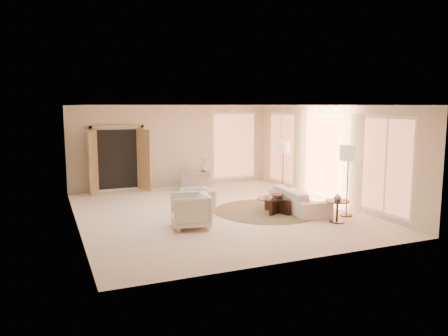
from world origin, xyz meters
name	(u,v)px	position (x,y,z in m)	size (l,w,h in m)	color
room	(216,160)	(0.00, 0.00, 1.40)	(7.04, 8.04, 2.83)	#EEDFC9
windows_right	(324,155)	(3.45, 0.10, 1.35)	(0.10, 6.40, 2.40)	#ED8E5E
window_back_corner	(234,146)	(2.30, 3.95, 1.35)	(1.70, 0.10, 2.40)	#ED8E5E
curtains_right	(305,154)	(3.40, 1.00, 1.30)	(0.06, 5.20, 2.60)	beige
french_doors	(118,159)	(-1.90, 3.82, 1.07)	(1.95, 0.66, 2.16)	tan
area_rug	(267,211)	(1.30, -0.45, 0.01)	(2.83, 2.83, 0.01)	#3F3423
sofa	(299,200)	(2.08, -0.77, 0.31)	(2.10, 0.82, 0.61)	silver
armchair_left	(197,200)	(-0.56, -0.08, 0.38)	(0.73, 0.69, 0.76)	silver
armchair_right	(190,209)	(-1.10, -1.18, 0.44)	(0.85, 0.80, 0.88)	silver
accent_chair	(195,177)	(0.47, 3.10, 0.43)	(0.98, 0.64, 0.86)	gray
coffee_table	(277,203)	(1.44, -0.73, 0.26)	(1.42, 1.42, 0.42)	black
end_table	(337,207)	(2.31, -2.10, 0.37)	(0.57, 0.57, 0.54)	black
side_table	(204,178)	(0.86, 3.26, 0.34)	(0.48, 0.48, 0.56)	black
floor_lamp_near	(283,149)	(2.68, 1.12, 1.46)	(0.41, 0.41, 1.71)	black
floor_lamp_far	(348,156)	(2.90, -1.70, 1.54)	(0.44, 0.44, 1.81)	black
bowl	(277,196)	(1.44, -0.73, 0.46)	(0.35, 0.35, 0.09)	brown
end_vase	(338,197)	(2.31, -2.10, 0.63)	(0.18, 0.18, 0.19)	silver
side_vase	(204,169)	(0.86, 3.26, 0.67)	(0.22, 0.22, 0.23)	silver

